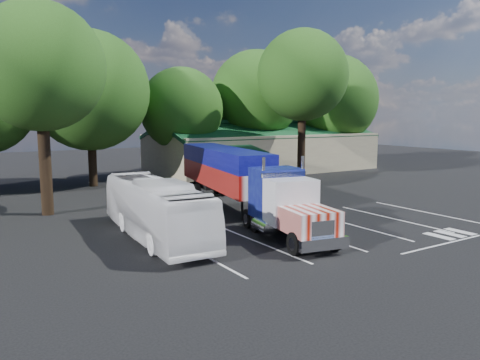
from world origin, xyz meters
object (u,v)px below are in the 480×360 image
woman (288,202)px  bicycle (209,186)px  tour_bus (156,209)px  silver_sedan (242,174)px  semi_truck (237,176)px

woman → bicycle: bearing=7.5°
woman → tour_bus: (-8.60, -0.52, 0.60)m
bicycle → tour_bus: tour_bus is taller
silver_sedan → tour_bus: bearing=138.2°
bicycle → semi_truck: bearing=-127.7°
semi_truck → woman: size_ratio=11.22×
bicycle → tour_bus: 13.89m
woman → silver_sedan: (5.50, 13.66, -0.11)m
semi_truck → bicycle: size_ratio=9.95×
woman → silver_sedan: size_ratio=0.38×
woman → tour_bus: tour_bus is taller
tour_bus → silver_sedan: size_ratio=2.32×
woman → silver_sedan: woman is taller
bicycle → tour_bus: bearing=-151.8°
woman → tour_bus: 8.64m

